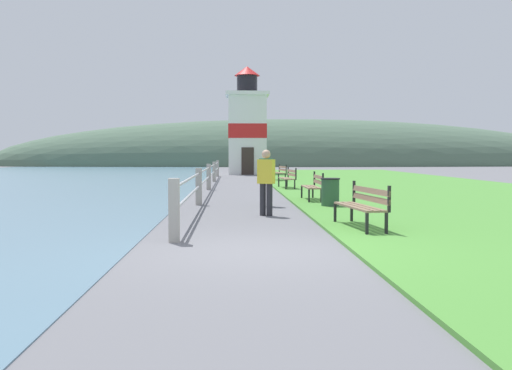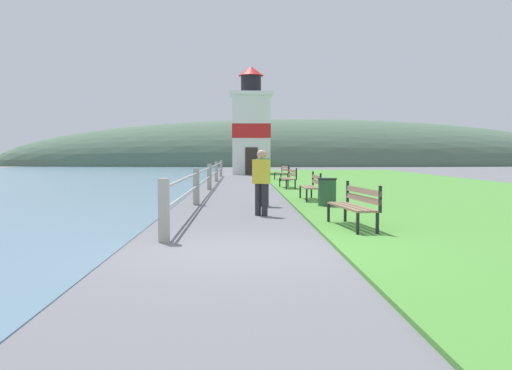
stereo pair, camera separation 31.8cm
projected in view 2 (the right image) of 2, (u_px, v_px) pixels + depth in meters
The scene contains 12 objects.
ground_plane at pixel (243, 251), 8.86m from camera, with size 160.00×160.00×0.00m, color slate.
grass_verge at pixel (402, 186), 26.48m from camera, with size 12.00×52.37×0.06m.
seawall_railing at pixel (209, 174), 24.10m from camera, with size 0.18×28.85×1.10m.
park_bench_near at pixel (355, 203), 11.27m from camera, with size 0.70×2.04×0.94m.
park_bench_midway at pixel (312, 185), 17.97m from camera, with size 0.48×1.80×0.94m.
park_bench_far at pixel (289, 177), 24.33m from camera, with size 0.61×1.95×0.94m.
park_bench_by_lighthouse at pixel (283, 172), 31.61m from camera, with size 0.69×1.97×0.94m.
lighthouse at pixel (251, 128), 42.68m from camera, with size 3.20×3.20×8.05m.
person_strolling at pixel (263, 176), 16.49m from camera, with size 0.40×0.23×1.62m.
person_by_railing at pixel (261, 180), 13.93m from camera, with size 0.45×0.37×1.62m.
trash_bin at pixel (327, 193), 15.96m from camera, with size 0.54×0.54×0.84m.
distant_hillside at pixel (302, 166), 73.87m from camera, with size 80.00×16.00×12.00m.
Camera 2 is at (-0.04, -8.79, 1.51)m, focal length 40.00 mm.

